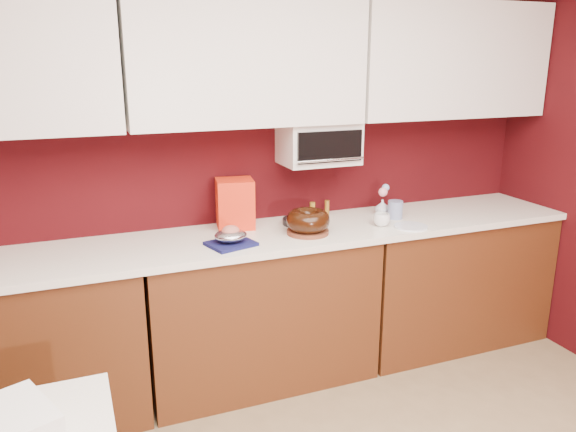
% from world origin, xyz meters
% --- Properties ---
extents(wall_back, '(4.00, 0.02, 2.50)m').
position_xyz_m(wall_back, '(0.00, 2.25, 1.25)').
color(wall_back, '#3B080B').
rests_on(wall_back, floor).
extents(base_cabinet_left, '(1.31, 0.58, 0.86)m').
position_xyz_m(base_cabinet_left, '(-1.33, 1.94, 0.43)').
color(base_cabinet_left, '#512710').
rests_on(base_cabinet_left, floor).
extents(base_cabinet_center, '(1.31, 0.58, 0.86)m').
position_xyz_m(base_cabinet_center, '(0.00, 1.94, 0.43)').
color(base_cabinet_center, '#512710').
rests_on(base_cabinet_center, floor).
extents(base_cabinet_right, '(1.31, 0.58, 0.86)m').
position_xyz_m(base_cabinet_right, '(1.33, 1.94, 0.43)').
color(base_cabinet_right, '#512710').
rests_on(base_cabinet_right, floor).
extents(countertop, '(4.00, 0.62, 0.04)m').
position_xyz_m(countertop, '(0.00, 1.94, 0.88)').
color(countertop, white).
rests_on(countertop, base_cabinet_center).
extents(upper_cabinet_center, '(1.31, 0.33, 0.70)m').
position_xyz_m(upper_cabinet_center, '(0.00, 2.08, 1.85)').
color(upper_cabinet_center, white).
rests_on(upper_cabinet_center, wall_back).
extents(upper_cabinet_right, '(1.31, 0.33, 0.70)m').
position_xyz_m(upper_cabinet_right, '(1.33, 2.08, 1.85)').
color(upper_cabinet_right, white).
rests_on(upper_cabinet_right, wall_back).
extents(toaster_oven, '(0.45, 0.30, 0.25)m').
position_xyz_m(toaster_oven, '(0.45, 2.10, 1.38)').
color(toaster_oven, white).
rests_on(toaster_oven, upper_cabinet_center).
extents(toaster_oven_door, '(0.40, 0.02, 0.18)m').
position_xyz_m(toaster_oven_door, '(0.45, 1.94, 1.38)').
color(toaster_oven_door, black).
rests_on(toaster_oven_door, toaster_oven).
extents(toaster_oven_handle, '(0.42, 0.02, 0.02)m').
position_xyz_m(toaster_oven_handle, '(0.45, 1.93, 1.30)').
color(toaster_oven_handle, silver).
rests_on(toaster_oven_handle, toaster_oven).
extents(cake_base, '(0.29, 0.29, 0.02)m').
position_xyz_m(cake_base, '(0.27, 1.85, 0.91)').
color(cake_base, brown).
rests_on(cake_base, countertop).
extents(bundt_cake, '(0.32, 0.32, 0.10)m').
position_xyz_m(bundt_cake, '(0.27, 1.85, 0.98)').
color(bundt_cake, black).
rests_on(bundt_cake, cake_base).
extents(navy_towel, '(0.28, 0.25, 0.02)m').
position_xyz_m(navy_towel, '(-0.19, 1.81, 0.91)').
color(navy_towel, '#121445').
rests_on(navy_towel, countertop).
extents(foil_ham_nest, '(0.22, 0.21, 0.07)m').
position_xyz_m(foil_ham_nest, '(-0.19, 1.81, 0.96)').
color(foil_ham_nest, silver).
rests_on(foil_ham_nest, navy_towel).
extents(roasted_ham, '(0.11, 0.10, 0.06)m').
position_xyz_m(roasted_ham, '(-0.19, 1.81, 0.98)').
color(roasted_ham, '#BF6657').
rests_on(roasted_ham, foil_ham_nest).
extents(pandoro_box, '(0.24, 0.22, 0.29)m').
position_xyz_m(pandoro_box, '(-0.07, 2.13, 1.04)').
color(pandoro_box, red).
rests_on(pandoro_box, countertop).
extents(dark_pan, '(0.22, 0.22, 0.03)m').
position_xyz_m(dark_pan, '(0.30, 2.05, 0.92)').
color(dark_pan, black).
rests_on(dark_pan, countertop).
extents(coffee_mug, '(0.12, 0.12, 0.09)m').
position_xyz_m(coffee_mug, '(0.74, 1.83, 0.95)').
color(coffee_mug, silver).
rests_on(coffee_mug, countertop).
extents(blue_jar, '(0.12, 0.12, 0.11)m').
position_xyz_m(blue_jar, '(0.91, 1.95, 0.96)').
color(blue_jar, navy).
rests_on(blue_jar, countertop).
extents(flower_vase, '(0.08, 0.08, 0.11)m').
position_xyz_m(flower_vase, '(0.88, 2.05, 0.96)').
color(flower_vase, silver).
rests_on(flower_vase, countertop).
extents(flower_pink, '(0.06, 0.06, 0.06)m').
position_xyz_m(flower_pink, '(0.88, 2.05, 1.05)').
color(flower_pink, pink).
rests_on(flower_pink, flower_vase).
extents(flower_blue, '(0.05, 0.05, 0.05)m').
position_xyz_m(flower_blue, '(0.91, 2.07, 1.07)').
color(flower_blue, '#8BABDE').
rests_on(flower_blue, flower_vase).
extents(china_plate, '(0.24, 0.24, 0.01)m').
position_xyz_m(china_plate, '(0.89, 1.74, 0.91)').
color(china_plate, white).
rests_on(china_plate, countertop).
extents(amber_bottle, '(0.04, 0.04, 0.10)m').
position_xyz_m(amber_bottle, '(0.43, 2.14, 0.95)').
color(amber_bottle, olive).
rests_on(amber_bottle, countertop).
extents(amber_bottle_tall, '(0.03, 0.03, 0.10)m').
position_xyz_m(amber_bottle_tall, '(0.54, 2.15, 0.95)').
color(amber_bottle_tall, brown).
rests_on(amber_bottle_tall, countertop).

